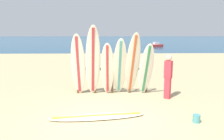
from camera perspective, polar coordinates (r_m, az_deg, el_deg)
name	(u,v)px	position (r m, az deg, el deg)	size (l,w,h in m)	color
ground_plane	(104,123)	(5.86, -2.23, -13.56)	(120.00, 120.00, 0.00)	tan
ocean_water	(106,39)	(63.41, -1.70, 7.97)	(120.00, 80.00, 0.01)	navy
surfboard_rack	(112,76)	(8.34, 0.06, -1.63)	(2.74, 0.09, 1.09)	brown
surfboard_leaning_far_left	(78,65)	(8.06, -8.82, 1.35)	(0.55, 0.59, 2.28)	silver
surfboard_leaning_left	(93,61)	(7.88, -5.00, 2.34)	(0.63, 0.81, 2.58)	white
surfboard_leaning_center_left	(107,69)	(7.95, -1.20, 0.20)	(0.50, 0.66, 1.97)	silver
surfboard_leaning_center	(120,67)	(7.91, 2.02, 0.77)	(0.51, 1.03, 2.14)	white
surfboard_leaning_center_right	(133,64)	(7.91, 5.39, 1.45)	(0.62, 1.05, 2.34)	white
surfboard_leaning_right	(146,70)	(8.02, 8.89, 0.12)	(0.61, 0.85, 1.96)	white
surfboard_lying_on_sand	(97,116)	(6.16, -3.88, -12.03)	(2.68, 0.86, 0.08)	beige
beachgoer_standing	(168,75)	(7.84, 14.44, -1.19)	(0.29, 0.28, 1.56)	#D8333F
small_boat_offshore	(156,45)	(34.30, 11.40, 6.40)	(2.40, 1.82, 0.71)	#B22D28
sand_bucket	(196,119)	(6.23, 21.20, -11.73)	(0.19, 0.19, 0.21)	teal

